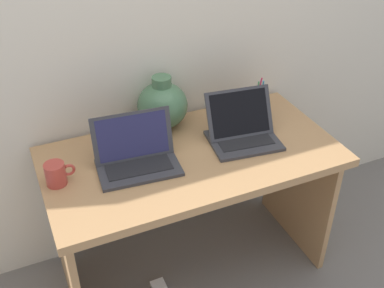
{
  "coord_description": "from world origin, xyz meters",
  "views": [
    {
      "loc": [
        -0.69,
        -1.57,
        1.96
      ],
      "look_at": [
        0.0,
        0.0,
        0.79
      ],
      "focal_mm": 44.32,
      "sensor_mm": 36.0,
      "label": 1
    }
  ],
  "objects_px": {
    "coffee_mug": "(56,174)",
    "power_brick": "(159,286)",
    "pen_cup": "(259,104)",
    "green_vase": "(163,105)",
    "laptop_right": "(242,128)",
    "laptop_left": "(136,153)"
  },
  "relations": [
    {
      "from": "laptop_right",
      "to": "green_vase",
      "type": "relative_size",
      "value": 1.31
    },
    {
      "from": "coffee_mug",
      "to": "green_vase",
      "type": "bearing_deg",
      "value": 23.93
    },
    {
      "from": "laptop_left",
      "to": "power_brick",
      "type": "bearing_deg",
      "value": -66.42
    },
    {
      "from": "coffee_mug",
      "to": "power_brick",
      "type": "relative_size",
      "value": 1.76
    },
    {
      "from": "laptop_right",
      "to": "power_brick",
      "type": "relative_size",
      "value": 4.83
    },
    {
      "from": "coffee_mug",
      "to": "laptop_left",
      "type": "bearing_deg",
      "value": -0.62
    },
    {
      "from": "pen_cup",
      "to": "green_vase",
      "type": "bearing_deg",
      "value": 170.37
    },
    {
      "from": "coffee_mug",
      "to": "power_brick",
      "type": "distance_m",
      "value": 0.86
    },
    {
      "from": "laptop_right",
      "to": "pen_cup",
      "type": "bearing_deg",
      "value": 41.72
    },
    {
      "from": "laptop_right",
      "to": "pen_cup",
      "type": "xyz_separation_m",
      "value": [
        0.19,
        0.17,
        -0.01
      ]
    },
    {
      "from": "laptop_right",
      "to": "coffee_mug",
      "type": "xyz_separation_m",
      "value": [
        -0.84,
        0.01,
        -0.01
      ]
    },
    {
      "from": "laptop_right",
      "to": "power_brick",
      "type": "bearing_deg",
      "value": -170.37
    },
    {
      "from": "laptop_right",
      "to": "pen_cup",
      "type": "height_order",
      "value": "laptop_right"
    },
    {
      "from": "laptop_left",
      "to": "pen_cup",
      "type": "relative_size",
      "value": 1.94
    },
    {
      "from": "coffee_mug",
      "to": "pen_cup",
      "type": "relative_size",
      "value": 0.66
    },
    {
      "from": "laptop_left",
      "to": "laptop_right",
      "type": "relative_size",
      "value": 1.07
    },
    {
      "from": "laptop_left",
      "to": "laptop_right",
      "type": "height_order",
      "value": "laptop_left"
    },
    {
      "from": "green_vase",
      "to": "laptop_right",
      "type": "bearing_deg",
      "value": -41.41
    },
    {
      "from": "laptop_right",
      "to": "power_brick",
      "type": "distance_m",
      "value": 0.91
    },
    {
      "from": "laptop_left",
      "to": "coffee_mug",
      "type": "distance_m",
      "value": 0.34
    },
    {
      "from": "green_vase",
      "to": "power_brick",
      "type": "relative_size",
      "value": 3.68
    },
    {
      "from": "laptop_left",
      "to": "pen_cup",
      "type": "height_order",
      "value": "laptop_left"
    }
  ]
}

